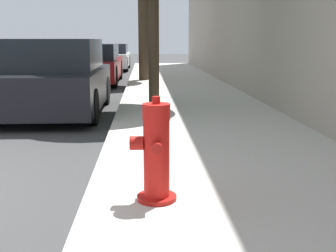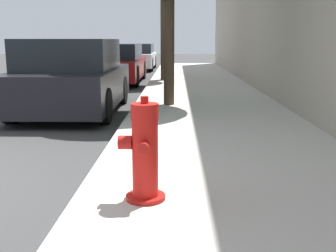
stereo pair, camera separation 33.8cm
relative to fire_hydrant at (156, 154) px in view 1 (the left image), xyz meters
name	(u,v)px [view 1 (the left image)]	position (x,y,z in m)	size (l,w,h in m)	color
sidewalk_slab	(251,191)	(0.88, 0.37, -0.46)	(2.96, 40.00, 0.16)	#B7B2A8
fire_hydrant	(156,154)	(0.00, 0.00, 0.00)	(0.37, 0.39, 0.85)	#A91511
parked_car_near	(56,79)	(-1.81, 5.04, 0.15)	(1.83, 3.80, 1.45)	black
parked_car_mid	(92,64)	(-1.83, 10.99, 0.10)	(1.83, 4.52, 1.30)	maroon
parked_car_far	(111,57)	(-1.72, 17.40, 0.07)	(1.77, 4.30, 1.24)	silver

